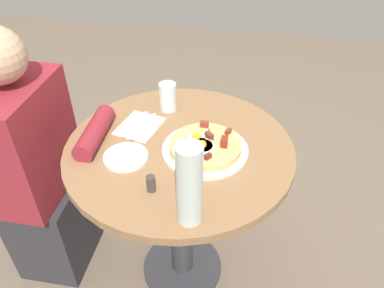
# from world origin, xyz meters

# --- Properties ---
(ground_plane) EXTENTS (6.00, 6.00, 0.00)m
(ground_plane) POSITION_xyz_m (0.00, 0.00, 0.00)
(ground_plane) COLOR #6B5B4C
(dining_table) EXTENTS (0.81, 0.81, 0.73)m
(dining_table) POSITION_xyz_m (0.00, 0.00, 0.56)
(dining_table) COLOR olive
(dining_table) RESTS_ON ground_plane
(person_seated) EXTENTS (0.38, 0.46, 1.14)m
(person_seated) POSITION_xyz_m (0.02, -0.58, 0.51)
(person_seated) COLOR #2D2D33
(person_seated) RESTS_ON ground_plane
(pizza_plate) EXTENTS (0.30, 0.30, 0.01)m
(pizza_plate) POSITION_xyz_m (0.01, 0.09, 0.74)
(pizza_plate) COLOR silver
(pizza_plate) RESTS_ON dining_table
(breakfast_pizza) EXTENTS (0.25, 0.25, 0.05)m
(breakfast_pizza) POSITION_xyz_m (0.01, 0.09, 0.76)
(breakfast_pizza) COLOR tan
(breakfast_pizza) RESTS_ON pizza_plate
(bread_plate) EXTENTS (0.15, 0.15, 0.01)m
(bread_plate) POSITION_xyz_m (0.10, -0.16, 0.74)
(bread_plate) COLOR white
(bread_plate) RESTS_ON dining_table
(napkin) EXTENTS (0.20, 0.17, 0.00)m
(napkin) POSITION_xyz_m (-0.09, -0.17, 0.74)
(napkin) COLOR white
(napkin) RESTS_ON dining_table
(fork) EXTENTS (0.18, 0.05, 0.00)m
(fork) POSITION_xyz_m (-0.09, -0.15, 0.74)
(fork) COLOR silver
(fork) RESTS_ON napkin
(knife) EXTENTS (0.18, 0.05, 0.00)m
(knife) POSITION_xyz_m (-0.09, -0.19, 0.74)
(knife) COLOR silver
(knife) RESTS_ON napkin
(water_glass) EXTENTS (0.07, 0.07, 0.11)m
(water_glass) POSITION_xyz_m (-0.23, -0.09, 0.79)
(water_glass) COLOR silver
(water_glass) RESTS_ON dining_table
(water_bottle) EXTENTS (0.07, 0.07, 0.26)m
(water_bottle) POSITION_xyz_m (0.32, 0.09, 0.86)
(water_bottle) COLOR silver
(water_bottle) RESTS_ON dining_table
(salt_shaker) EXTENTS (0.03, 0.03, 0.06)m
(salt_shaker) POSITION_xyz_m (-0.01, -0.31, 0.76)
(salt_shaker) COLOR white
(salt_shaker) RESTS_ON dining_table
(pepper_shaker) EXTENTS (0.03, 0.03, 0.06)m
(pepper_shaker) POSITION_xyz_m (0.23, -0.04, 0.76)
(pepper_shaker) COLOR #3F3833
(pepper_shaker) RESTS_ON dining_table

